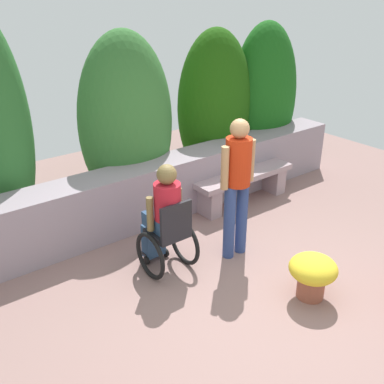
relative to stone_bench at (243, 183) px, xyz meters
name	(u,v)px	position (x,y,z in m)	size (l,w,h in m)	color
ground_plane	(251,293)	(-1.45, -1.69, -0.33)	(10.65, 10.65, 0.00)	gray
stone_retaining_wall	(146,193)	(-1.45, 0.41, 0.09)	(7.03, 0.53, 0.83)	gray
hedge_backdrop	(119,118)	(-1.49, 1.00, 1.03)	(6.95, 1.06, 3.14)	#1D6B2F
stone_bench	(243,183)	(0.00, 0.00, 0.00)	(1.69, 0.42, 0.49)	gray
person_in_wheelchair	(165,222)	(-1.92, -0.74, 0.30)	(0.53, 0.66, 1.33)	black
person_standing_companion	(237,180)	(-1.07, -0.99, 0.67)	(0.49, 0.30, 1.72)	navy
flower_pot_terracotta_by_wall	(313,273)	(-1.00, -2.11, -0.02)	(0.51, 0.51, 0.49)	#954F3A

